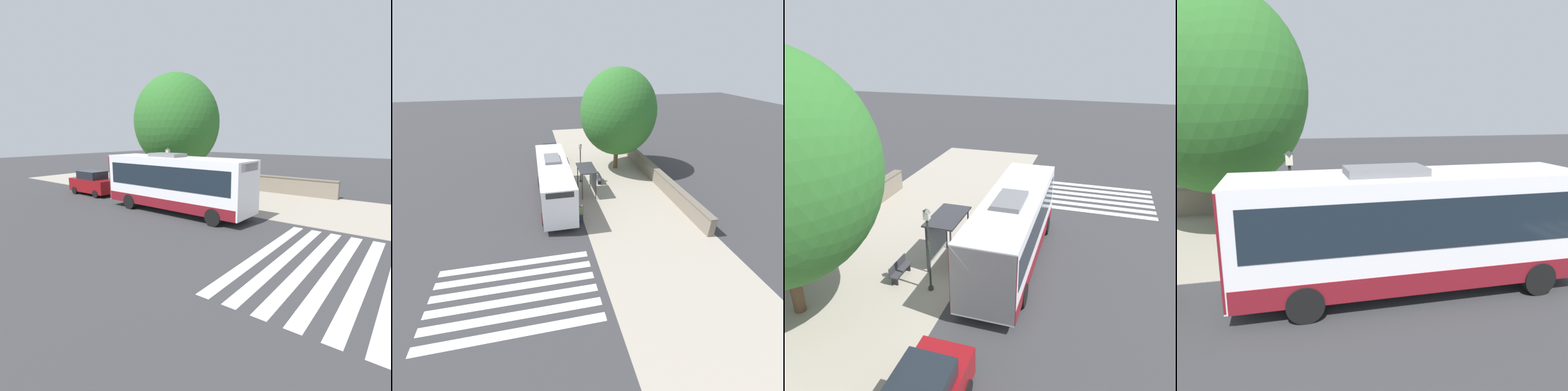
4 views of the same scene
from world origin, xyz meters
TOP-DOWN VIEW (x-y plane):
  - ground_plane at (0.00, 0.00)m, footprint 120.00×120.00m
  - sidewalk_plaza at (-4.50, 0.00)m, footprint 9.00×44.00m
  - crosswalk_stripes at (5.00, 12.33)m, footprint 9.00×5.25m
  - stone_wall at (-8.55, 0.00)m, footprint 0.60×20.00m
  - bus at (1.84, 2.44)m, footprint 2.69×10.30m
  - bus_shelter at (-1.34, 1.55)m, footprint 1.52×2.73m
  - pedestrian at (0.18, 6.33)m, footprint 0.34×0.22m
  - bench at (-2.85, -0.48)m, footprint 0.40×1.51m
  - street_lamp_near at (-1.09, -0.91)m, footprint 0.28×0.28m
  - shade_tree at (-5.66, -3.82)m, footprint 7.92×7.92m
  - parked_car_behind_bus at (1.40, -7.17)m, footprint 1.94×4.44m

SIDE VIEW (x-z plane):
  - ground_plane at x=0.00m, z-range 0.00..0.00m
  - crosswalk_stripes at x=5.00m, z-range 0.00..0.01m
  - sidewalk_plaza at x=-4.50m, z-range 0.00..0.02m
  - bench at x=-2.85m, z-range 0.03..0.91m
  - stone_wall at x=-8.55m, z-range 0.01..1.46m
  - parked_car_behind_bus at x=1.40m, z-range -0.03..1.96m
  - pedestrian at x=0.18m, z-range 0.14..1.79m
  - bus at x=1.84m, z-range 0.06..3.85m
  - bus_shelter at x=-1.34m, z-range 0.80..3.34m
  - street_lamp_near at x=-1.09m, z-range 0.38..4.39m
  - shade_tree at x=-5.66m, z-range 0.88..11.37m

